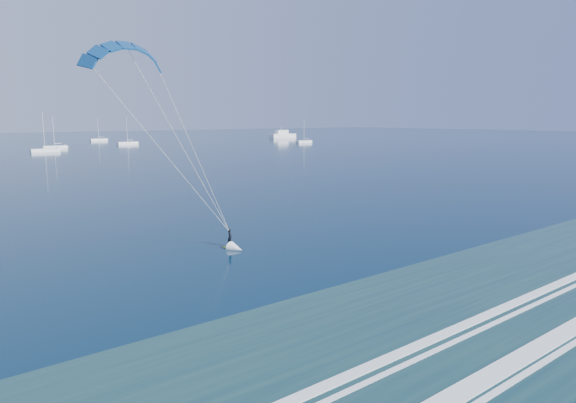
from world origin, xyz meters
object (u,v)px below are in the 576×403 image
(motor_yacht, at_px, (282,135))
(sailboat_7, at_px, (45,150))
(sailboat_3, at_px, (55,147))
(kitesurfer_rig, at_px, (183,148))
(sailboat_4, at_px, (99,140))
(sailboat_6, at_px, (304,142))
(sailboat_5, at_px, (128,143))

(motor_yacht, height_order, sailboat_7, sailboat_7)
(sailboat_3, distance_m, sailboat_7, 19.81)
(sailboat_7, bearing_deg, sailboat_3, 66.83)
(kitesurfer_rig, xyz_separation_m, sailboat_7, (25.91, 152.20, -8.55))
(motor_yacht, distance_m, sailboat_3, 136.12)
(kitesurfer_rig, bearing_deg, sailboat_4, 73.01)
(kitesurfer_rig, height_order, sailboat_6, kitesurfer_rig)
(sailboat_5, distance_m, sailboat_6, 79.45)
(sailboat_3, bearing_deg, motor_yacht, 12.52)
(kitesurfer_rig, bearing_deg, sailboat_5, 69.87)
(sailboat_3, xyz_separation_m, sailboat_6, (103.68, -24.07, -0.01))
(kitesurfer_rig, height_order, motor_yacht, kitesurfer_rig)
(sailboat_5, bearing_deg, motor_yacht, 9.06)
(sailboat_4, xyz_separation_m, sailboat_5, (-2.03, -43.42, 0.01))
(sailboat_7, bearing_deg, sailboat_4, 59.93)
(motor_yacht, distance_m, sailboat_5, 100.35)
(sailboat_4, bearing_deg, sailboat_5, -92.68)
(sailboat_3, bearing_deg, sailboat_5, 22.07)
(kitesurfer_rig, bearing_deg, sailboat_7, 80.34)
(motor_yacht, distance_m, sailboat_7, 148.55)
(sailboat_5, bearing_deg, sailboat_7, -142.49)
(sailboat_3, xyz_separation_m, sailboat_4, (35.82, 57.12, -0.01))
(kitesurfer_rig, bearing_deg, motor_yacht, 50.20)
(sailboat_4, distance_m, sailboat_5, 43.47)
(sailboat_3, relative_size, sailboat_7, 0.90)
(kitesurfer_rig, relative_size, sailboat_4, 1.57)
(kitesurfer_rig, xyz_separation_m, sailboat_3, (33.70, 170.41, -8.57))
(motor_yacht, height_order, sailboat_4, sailboat_4)
(motor_yacht, xyz_separation_m, sailboat_6, (-29.20, -53.58, -1.13))
(sailboat_5, xyz_separation_m, sailboat_7, (-41.58, -31.92, 0.02))
(sailboat_5, bearing_deg, sailboat_3, -157.93)
(motor_yacht, height_order, sailboat_6, sailboat_6)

